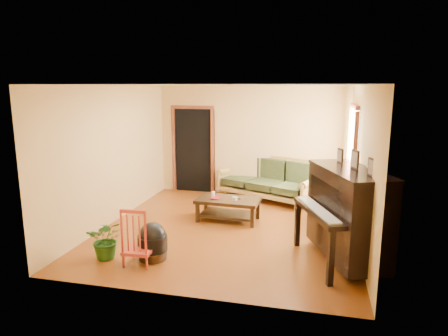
% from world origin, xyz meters
% --- Properties ---
extents(floor, '(5.00, 5.00, 0.00)m').
position_xyz_m(floor, '(0.00, 0.00, 0.00)').
color(floor, '#5E2B0C').
rests_on(floor, ground).
extents(doorway, '(1.08, 0.16, 2.05)m').
position_xyz_m(doorway, '(-1.45, 2.48, 1.02)').
color(doorway, black).
rests_on(doorway, floor).
extents(window, '(0.12, 1.36, 1.46)m').
position_xyz_m(window, '(2.21, 1.30, 1.50)').
color(window, white).
rests_on(window, right_wall).
extents(sofa, '(2.46, 1.79, 0.97)m').
position_xyz_m(sofa, '(0.42, 2.11, 0.49)').
color(sofa, olive).
rests_on(sofa, floor).
extents(coffee_table, '(1.24, 0.72, 0.44)m').
position_xyz_m(coffee_table, '(-0.10, 0.46, 0.22)').
color(coffee_table, black).
rests_on(coffee_table, floor).
extents(armchair, '(0.83, 0.87, 0.81)m').
position_xyz_m(armchair, '(1.74, 0.74, 0.40)').
color(armchair, olive).
rests_on(armchair, floor).
extents(piano, '(1.46, 1.84, 1.42)m').
position_xyz_m(piano, '(2.01, -0.96, 0.71)').
color(piano, black).
rests_on(piano, floor).
extents(footstool, '(0.59, 0.59, 0.43)m').
position_xyz_m(footstool, '(-0.83, -1.54, 0.21)').
color(footstool, black).
rests_on(footstool, floor).
extents(red_chair, '(0.44, 0.47, 0.88)m').
position_xyz_m(red_chair, '(-0.95, -1.75, 0.44)').
color(red_chair, maroon).
rests_on(red_chair, floor).
extents(leaning_frame, '(0.47, 0.26, 0.61)m').
position_xyz_m(leaning_frame, '(1.66, 2.41, 0.31)').
color(leaning_frame, gold).
rests_on(leaning_frame, floor).
extents(ceramic_crock, '(0.20, 0.20, 0.24)m').
position_xyz_m(ceramic_crock, '(1.77, 2.22, 0.12)').
color(ceramic_crock, '#2F3F8E').
rests_on(ceramic_crock, floor).
extents(potted_plant, '(0.68, 0.64, 0.61)m').
position_xyz_m(potted_plant, '(-1.51, -1.68, 0.31)').
color(potted_plant, '#225418').
rests_on(potted_plant, floor).
extents(book, '(0.18, 0.23, 0.02)m').
position_xyz_m(book, '(-0.42, 0.42, 0.45)').
color(book, maroon).
rests_on(book, coffee_table).
extents(candle, '(0.09, 0.09, 0.11)m').
position_xyz_m(candle, '(-0.42, 0.50, 0.50)').
color(candle, silver).
rests_on(candle, coffee_table).
extents(glass_jar, '(0.12, 0.12, 0.07)m').
position_xyz_m(glass_jar, '(0.04, 0.39, 0.47)').
color(glass_jar, silver).
rests_on(glass_jar, coffee_table).
extents(remote, '(0.14, 0.06, 0.01)m').
position_xyz_m(remote, '(0.06, 0.47, 0.45)').
color(remote, black).
rests_on(remote, coffee_table).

